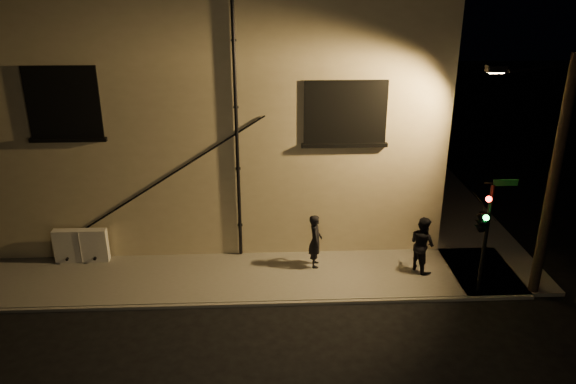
{
  "coord_description": "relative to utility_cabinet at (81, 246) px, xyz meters",
  "views": [
    {
      "loc": [
        -1.0,
        -14.06,
        9.19
      ],
      "look_at": [
        -0.25,
        1.8,
        2.82
      ],
      "focal_mm": 35.0,
      "sensor_mm": 36.0,
      "label": 1
    }
  ],
  "objects": [
    {
      "name": "sidewalk",
      "position": [
        8.24,
        1.69,
        -0.63
      ],
      "size": [
        21.0,
        16.0,
        0.12
      ],
      "color": "slate",
      "rests_on": "ground"
    },
    {
      "name": "traffic_signal",
      "position": [
        12.26,
        -2.51,
        1.83
      ],
      "size": [
        1.22,
        2.09,
        3.56
      ],
      "color": "black",
      "rests_on": "sidewalk"
    },
    {
      "name": "pedestrian_a",
      "position": [
        7.66,
        -0.66,
        0.33
      ],
      "size": [
        0.46,
        0.67,
        1.79
      ],
      "primitive_type": "imported",
      "rotation": [
        0.0,
        0.0,
        1.53
      ],
      "color": "black",
      "rests_on": "sidewalk"
    },
    {
      "name": "building",
      "position": [
        4.02,
        6.29,
        3.72
      ],
      "size": [
        16.2,
        12.23,
        8.8
      ],
      "color": "beige",
      "rests_on": "ground"
    },
    {
      "name": "utility_cabinet",
      "position": [
        0.0,
        0.0,
        0.0
      ],
      "size": [
        1.73,
        0.29,
        1.14
      ],
      "primitive_type": "cube",
      "color": "silver",
      "rests_on": "sidewalk"
    },
    {
      "name": "pedestrian_b",
      "position": [
        11.02,
        -1.1,
        0.35
      ],
      "size": [
        1.02,
        1.11,
        1.84
      ],
      "primitive_type": "imported",
      "rotation": [
        0.0,
        0.0,
        2.04
      ],
      "color": "black",
      "rests_on": "sidewalk"
    },
    {
      "name": "ground",
      "position": [
        7.02,
        -2.7,
        -0.69
      ],
      "size": [
        90.0,
        90.0,
        0.0
      ],
      "primitive_type": "plane",
      "color": "black"
    },
    {
      "name": "streetlamp_pole",
      "position": [
        14.03,
        -2.41,
        3.12
      ],
      "size": [
        2.02,
        1.39,
        7.18
      ],
      "color": "black",
      "rests_on": "ground"
    }
  ]
}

